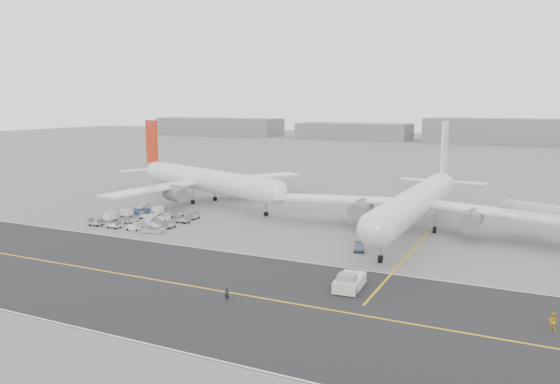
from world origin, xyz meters
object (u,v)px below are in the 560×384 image
at_px(ground_crew_b, 553,321).
at_px(ground_crew_a, 227,294).
at_px(airliner_a, 204,180).
at_px(jet_bridge, 556,217).
at_px(airliner_b, 417,201).
at_px(pushback_tug, 349,282).

bearing_deg(ground_crew_b, ground_crew_a, 29.63).
relative_size(airliner_a, ground_crew_a, 32.22).
bearing_deg(jet_bridge, ground_crew_a, -108.00).
height_order(airliner_b, pushback_tug, airliner_b).
relative_size(airliner_a, ground_crew_b, 26.65).
bearing_deg(pushback_tug, jet_bridge, 53.43).
relative_size(jet_bridge, ground_crew_a, 10.55).
xyz_separation_m(airliner_a, ground_crew_b, (71.98, -45.52, -4.38)).
bearing_deg(ground_crew_b, airliner_a, -14.35).
distance_m(airliner_b, ground_crew_a, 46.88).
distance_m(airliner_b, jet_bridge, 22.42).
bearing_deg(airliner_a, jet_bridge, -73.50).
height_order(airliner_a, ground_crew_b, airliner_a).
relative_size(airliner_b, ground_crew_b, 28.82).
xyz_separation_m(pushback_tug, ground_crew_b, (22.68, -2.92, 0.02)).
bearing_deg(airliner_b, jet_bridge, 5.84).
xyz_separation_m(airliner_a, ground_crew_a, (37.64, -52.62, -4.54)).
bearing_deg(ground_crew_b, pushback_tug, 10.61).
distance_m(airliner_b, ground_crew_b, 43.76).
distance_m(airliner_a, ground_crew_b, 85.28).
distance_m(airliner_a, ground_crew_a, 64.86).
height_order(airliner_a, jet_bridge, airliner_a).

